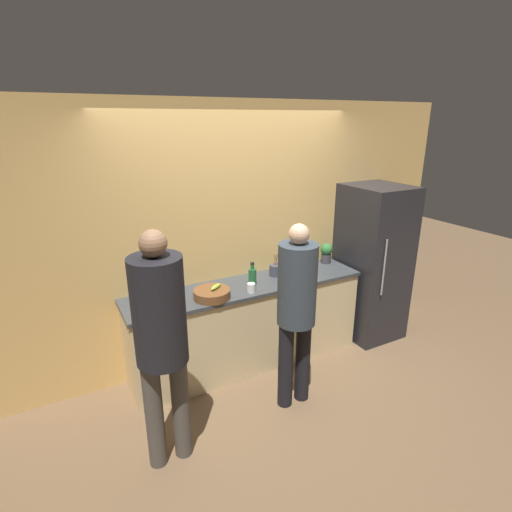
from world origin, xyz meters
TOP-DOWN VIEW (x-y plane):
  - ground_plane at (0.00, 0.00)m, footprint 14.00×14.00m
  - wall_back at (0.00, 0.60)m, footprint 5.20×0.06m
  - counter at (0.00, 0.33)m, footprint 2.40×0.58m
  - refrigerator at (1.55, 0.23)m, footprint 0.62×0.72m
  - person_left at (-1.07, -0.52)m, footprint 0.35×0.35m
  - person_center at (0.09, -0.41)m, footprint 0.32×0.32m
  - fruit_bowl at (-0.42, 0.19)m, footprint 0.33×0.33m
  - utensil_crock at (0.36, 0.39)m, footprint 0.13×0.13m
  - bottle_green at (0.05, 0.29)m, footprint 0.08×0.08m
  - bottle_clear at (0.58, 0.41)m, footprint 0.06×0.06m
  - cup_blue at (-1.02, 0.47)m, footprint 0.08×0.08m
  - cup_white at (-0.05, 0.13)m, footprint 0.07×0.07m
  - potted_plant at (1.06, 0.44)m, footprint 0.13×0.13m

SIDE VIEW (x-z plane):
  - ground_plane at x=0.00m, z-range 0.00..0.00m
  - counter at x=0.00m, z-range 0.00..0.89m
  - refrigerator at x=1.55m, z-range 0.00..1.75m
  - cup_blue at x=-1.02m, z-range 0.89..0.96m
  - fruit_bowl at x=-0.42m, z-range 0.87..0.99m
  - cup_white at x=-0.05m, z-range 0.89..0.97m
  - utensil_crock at x=0.36m, z-range 0.83..1.07m
  - bottle_clear at x=0.58m, z-range 0.87..1.04m
  - person_center at x=0.09m, z-range 0.14..1.79m
  - bottle_green at x=0.05m, z-range 0.86..1.09m
  - potted_plant at x=1.06m, z-range 0.90..1.12m
  - person_left at x=-1.07m, z-range 0.18..1.96m
  - wall_back at x=0.00m, z-range 0.00..2.60m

